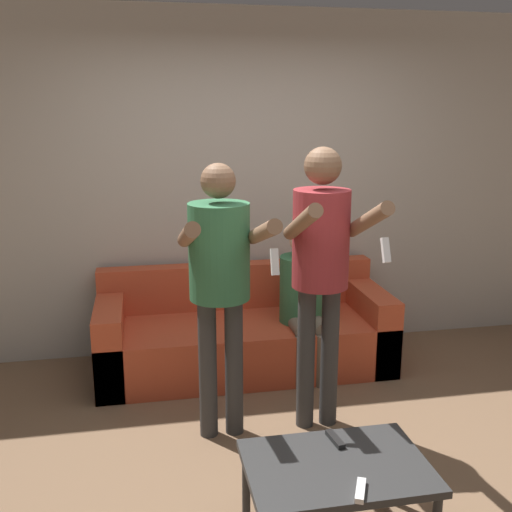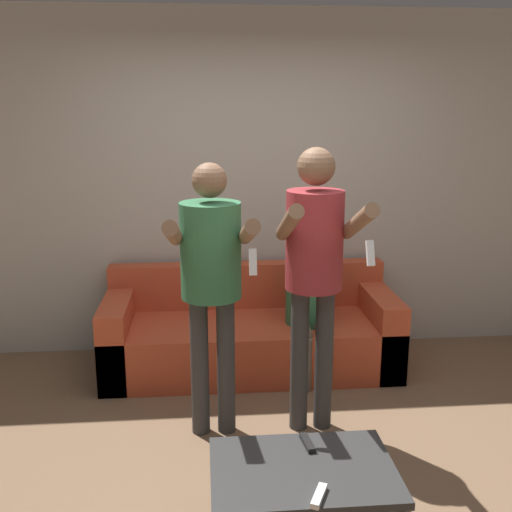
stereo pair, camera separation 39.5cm
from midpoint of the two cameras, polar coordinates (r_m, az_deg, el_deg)
The scene contains 9 objects.
ground_plane at distance 3.51m, azimuth 0.62°, elevation -20.01°, with size 14.00×14.00×0.00m, color brown.
wall_back at distance 4.81m, azimuth -3.89°, elevation 6.68°, with size 6.40×0.06×2.70m.
couch at distance 4.65m, azimuth -3.62°, elevation -7.53°, with size 2.19×0.84×0.75m.
person_standing_left at distance 3.45m, azimuth -6.73°, elevation -1.31°, with size 0.47×0.78×1.66m.
person_standing_right at distance 3.53m, azimuth 3.08°, elevation -0.09°, with size 0.46×0.72×1.75m.
person_seated at distance 4.44m, azimuth 2.04°, elevation -3.83°, with size 0.34×0.54×1.11m.
coffee_table at distance 2.85m, azimuth 3.52°, elevation -19.98°, with size 0.82×0.57×0.42m.
remote_near at distance 2.65m, azimuth 5.44°, elevation -21.47°, with size 0.10×0.15×0.02m.
remote_far at distance 2.97m, azimuth 3.62°, elevation -17.11°, with size 0.06×0.15×0.02m.
Camera 1 is at (-0.78, -2.82, 1.97)m, focal length 42.00 mm.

